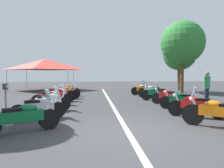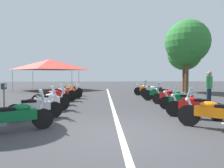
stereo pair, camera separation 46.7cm
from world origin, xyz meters
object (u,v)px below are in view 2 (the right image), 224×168
Objects in this scene: motorcycle_left_row_6 at (70,90)px; parking_meter at (4,94)px; motorcycle_left_row_1 at (36,107)px; traffic_cone_0 at (179,96)px; event_tent at (50,64)px; motorcycle_left_row_4 at (60,94)px; motorcycle_left_row_2 at (48,101)px; motorcycle_right_row_2 at (181,101)px; motorcycle_right_row_5 at (154,91)px; motorcycle_left_row_5 at (67,92)px; bystander_0 at (209,85)px; roadside_tree_1 at (185,53)px; motorcycle_left_row_3 at (52,97)px; motorcycle_left_row_0 at (16,116)px; motorcycle_right_row_3 at (170,97)px; motorcycle_right_row_1 at (194,106)px; roadside_tree_0 at (187,42)px; motorcycle_right_row_6 at (147,90)px; motorcycle_right_row_4 at (158,94)px; motorcycle_right_row_0 at (214,113)px.

parking_meter is (-7.24, 1.31, 0.45)m from motorcycle_left_row_6.
motorcycle_left_row_1 is 2.93× the size of traffic_cone_0.
motorcycle_left_row_1 is 0.30× the size of event_tent.
motorcycle_left_row_2 is at bearing -105.07° from motorcycle_left_row_4.
motorcycle_right_row_2 is 1.00× the size of motorcycle_right_row_5.
motorcycle_right_row_2 is at bearing -57.07° from motorcycle_left_row_5.
motorcycle_left_row_5 is 3.33× the size of traffic_cone_0.
bystander_0 is 0.35× the size of roadside_tree_1.
motorcycle_left_row_3 is at bearing 104.94° from traffic_cone_0.
motorcycle_left_row_3 reaches higher than traffic_cone_0.
motorcycle_left_row_0 is 0.33× the size of event_tent.
motorcycle_left_row_0 is 1.08× the size of motorcycle_left_row_1.
motorcycle_left_row_3 is at bearing 39.27° from motorcycle_right_row_3.
motorcycle_left_row_4 is 0.35× the size of event_tent.
motorcycle_left_row_0 is at bearing -117.02° from motorcycle_left_row_3.
motorcycle_right_row_5 is (4.55, -5.89, 0.02)m from motorcycle_left_row_2.
motorcycle_right_row_3 is 9.49m from roadside_tree_1.
motorcycle_left_row_1 is 15.24m from roadside_tree_1.
roadside_tree_1 is 0.86× the size of event_tent.
motorcycle_right_row_1 is 11.37m from roadside_tree_0.
roadside_tree_0 is 13.51m from event_tent.
parking_meter is 13.78m from event_tent.
motorcycle_left_row_5 is 8.56m from bystander_0.
motorcycle_right_row_1 reaches higher than motorcycle_left_row_3.
motorcycle_left_row_3 is 12.59m from roadside_tree_0.
motorcycle_right_row_6 is at bearing 28.70° from traffic_cone_0.
motorcycle_right_row_1 is at bearing -14.27° from motorcycle_left_row_0.
motorcycle_left_row_3 is at bearing 50.30° from motorcycle_right_row_4.
roadside_tree_1 is (6.38, -10.12, 3.08)m from motorcycle_left_row_4.
motorcycle_left_row_3 is 6.79m from motorcycle_right_row_5.
motorcycle_left_row_4 is (1.62, -0.05, 0.01)m from motorcycle_left_row_3.
motorcycle_left_row_5 is at bearing 64.58° from motorcycle_left_row_4.
motorcycle_left_row_1 is (1.66, -0.03, -0.00)m from motorcycle_left_row_0.
motorcycle_left_row_4 is 1.00× the size of motorcycle_left_row_5.
motorcycle_left_row_3 is at bearing 69.95° from motorcycle_left_row_2.
roadside_tree_1 is at bearing 20.72° from motorcycle_left_row_1.
motorcycle_right_row_5 is (3.00, 0.04, 0.02)m from motorcycle_right_row_3.
motorcycle_left_row_0 reaches higher than motorcycle_left_row_2.
motorcycle_right_row_0 is (-6.35, -5.86, 0.01)m from motorcycle_left_row_4.
motorcycle_right_row_3 is at bearing 132.54° from motorcycle_right_row_4.
motorcycle_left_row_2 is at bearing 62.42° from motorcycle_left_row_1.
motorcycle_right_row_1 is 1.16× the size of motorcycle_right_row_3.
motorcycle_left_row_3 is at bearing 124.29° from roadside_tree_0.
motorcycle_left_row_3 is at bearing -113.57° from motorcycle_left_row_5.
motorcycle_right_row_0 is 9.34m from motorcycle_right_row_6.
motorcycle_right_row_2 is at bearing -65.15° from motorcycle_right_row_1.
motorcycle_right_row_5 reaches higher than motorcycle_right_row_4.
motorcycle_left_row_6 is 10.69m from roadside_tree_0.
event_tent is (8.89, 10.26, 2.36)m from traffic_cone_0.
parking_meter is (-5.67, 1.35, 0.45)m from motorcycle_left_row_5.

